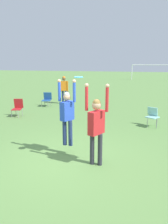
{
  "coord_description": "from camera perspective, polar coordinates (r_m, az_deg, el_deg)",
  "views": [
    {
      "loc": [
        1.99,
        -5.42,
        2.68
      ],
      "look_at": [
        0.3,
        0.39,
        1.3
      ],
      "focal_mm": 35.0,
      "sensor_mm": 36.0,
      "label": 1
    }
  ],
  "objects": [
    {
      "name": "person_jumping",
      "position": [
        6.29,
        -4.44,
        0.06
      ],
      "size": [
        0.55,
        0.45,
        1.95
      ],
      "rotation": [
        0.0,
        0.0,
        1.14
      ],
      "color": "navy",
      "rests_on": "ground_plane"
    },
    {
      "name": "frisbee",
      "position": [
        5.66,
        -1.43,
        9.13
      ],
      "size": [
        0.23,
        0.23,
        0.03
      ],
      "color": "#2D9EDB"
    },
    {
      "name": "camping_chair_3",
      "position": [
        13.79,
        -9.68,
        3.49
      ],
      "size": [
        0.6,
        0.65,
        0.85
      ],
      "rotation": [
        0.0,
        0.0,
        3.38
      ],
      "color": "gray",
      "rests_on": "ground_plane"
    },
    {
      "name": "person_defending",
      "position": [
        5.63,
        3.25,
        -2.88
      ],
      "size": [
        0.63,
        0.52,
        2.17
      ],
      "rotation": [
        0.0,
        0.0,
        -2.01
      ],
      "color": "#2D2D38",
      "rests_on": "ground_plane"
    },
    {
      "name": "person_spectator_near",
      "position": [
        14.33,
        -5.23,
        6.49
      ],
      "size": [
        0.6,
        0.37,
        1.81
      ],
      "rotation": [
        0.0,
        0.0,
        0.43
      ],
      "color": "navy",
      "rests_on": "ground_plane"
    },
    {
      "name": "ground_plane",
      "position": [
        6.37,
        -3.67,
        -12.08
      ],
      "size": [
        120.0,
        120.0,
        0.0
      ],
      "primitive_type": "plane",
      "color": "#608C47"
    },
    {
      "name": "camping_chair_0",
      "position": [
        9.7,
        17.44,
        -0.77
      ],
      "size": [
        0.61,
        0.66,
        0.81
      ],
      "rotation": [
        0.0,
        0.0,
        2.64
      ],
      "color": "gray",
      "rests_on": "ground_plane"
    },
    {
      "name": "camping_chair_2",
      "position": [
        11.5,
        -16.95,
        1.37
      ],
      "size": [
        0.56,
        0.61,
        0.89
      ],
      "rotation": [
        0.0,
        0.0,
        3.48
      ],
      "color": "gray",
      "rests_on": "ground_plane"
    },
    {
      "name": "soccer_goal",
      "position": [
        35.26,
        18.23,
        10.87
      ],
      "size": [
        7.1,
        0.1,
        2.35
      ],
      "color": "white",
      "rests_on": "ground_plane"
    }
  ]
}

